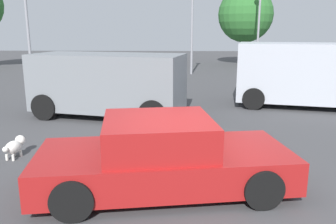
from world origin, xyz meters
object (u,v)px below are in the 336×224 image
object	(u,v)px
van_white	(315,73)
pedestrian	(155,76)
dog	(15,146)
light_post_far	(260,5)
light_post_near	(192,9)
sedan_foreground	(162,157)
suv_dark	(108,83)

from	to	relation	value
van_white	pedestrian	distance (m)	5.71
dog	pedestrian	xyz separation A→B (m)	(2.65, 5.72, 0.77)
light_post_far	van_white	bearing A→B (deg)	-92.17
light_post_near	light_post_far	size ratio (longest dim) A/B	0.90
dog	light_post_far	size ratio (longest dim) A/B	0.11
sedan_foreground	dog	bearing A→B (deg)	147.59
dog	suv_dark	xyz separation A→B (m)	(1.32, 3.72, 0.82)
sedan_foreground	light_post_far	bearing A→B (deg)	64.21
dog	light_post_far	distance (m)	19.46
pedestrian	light_post_near	distance (m)	9.54
sedan_foreground	light_post_near	xyz separation A→B (m)	(1.00, 16.09, 3.32)
van_white	light_post_far	world-z (taller)	light_post_far
light_post_near	pedestrian	bearing A→B (deg)	-100.36
dog	van_white	size ratio (longest dim) A/B	0.13
sedan_foreground	pedestrian	xyz separation A→B (m)	(-0.64, 7.14, 0.44)
van_white	pedestrian	bearing A→B (deg)	-171.30
van_white	light_post_far	xyz separation A→B (m)	(0.44, 11.56, 3.07)
sedan_foreground	pedestrian	world-z (taller)	pedestrian
van_white	light_post_near	distance (m)	10.53
pedestrian	dog	bearing A→B (deg)	-108.99
light_post_near	light_post_far	xyz separation A→B (m)	(4.50, 2.23, 0.39)
van_white	suv_dark	xyz separation A→B (m)	(-7.02, -1.61, -0.13)
pedestrian	light_post_far	bearing A→B (deg)	67.06
sedan_foreground	suv_dark	distance (m)	5.52
suv_dark	light_post_far	xyz separation A→B (m)	(7.46, 13.17, 3.20)
suv_dark	pedestrian	world-z (taller)	suv_dark
suv_dark	light_post_near	distance (m)	11.68
light_post_near	dog	bearing A→B (deg)	-106.27
dog	suv_dark	size ratio (longest dim) A/B	0.14
sedan_foreground	suv_dark	bearing A→B (deg)	101.78
sedan_foreground	light_post_near	world-z (taller)	light_post_near
light_post_far	light_post_near	bearing A→B (deg)	-153.67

